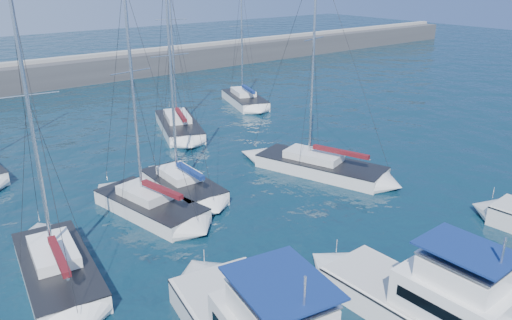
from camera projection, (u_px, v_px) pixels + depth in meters
ground at (356, 259)px, 25.69m from camera, size 220.00×220.00×0.00m
breakwater at (48, 77)px, 63.78m from camera, size 160.00×6.00×4.45m
motor_yacht_stbd_inner at (435, 307)px, 20.24m from camera, size 3.57×9.11×4.69m
sailboat_mid_a at (57, 269)px, 23.96m from camera, size 3.95×8.26×14.17m
sailboat_mid_b at (150, 205)px, 30.40m from camera, size 4.50×8.00×13.76m
sailboat_mid_c at (182, 185)px, 33.16m from camera, size 3.03×6.86×14.45m
sailboat_mid_d at (320, 166)px, 36.44m from camera, size 6.06×9.90×15.37m
sailboat_back_b at (179, 125)px, 45.97m from camera, size 5.98×9.54×15.90m
sailboat_back_c at (245, 99)px, 55.26m from camera, size 5.34×8.49×13.28m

